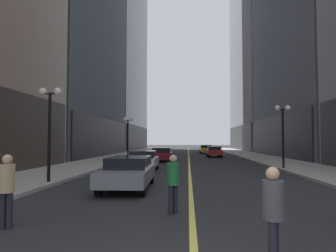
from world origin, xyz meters
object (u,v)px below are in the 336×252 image
at_px(car_red, 214,151).
at_px(street_lamp_left_near, 50,113).
at_px(pedestrian_with_orange_bag, 273,210).
at_px(street_lamp_right_mid, 283,122).
at_px(pedestrian_in_tan_trench, 7,185).
at_px(car_grey, 129,171).
at_px(car_white, 143,160).
at_px(car_maroon, 162,154).
at_px(street_lamp_left_far, 128,129).
at_px(pedestrian_in_green_parka, 173,179).
at_px(car_yellow, 206,149).

bearing_deg(car_red, street_lamp_left_near, -111.47).
relative_size(pedestrian_with_orange_bag, street_lamp_right_mid, 0.36).
bearing_deg(pedestrian_in_tan_trench, car_grey, 74.11).
distance_m(car_grey, car_white, 7.51).
distance_m(car_white, car_maroon, 9.17).
xyz_separation_m(car_red, street_lamp_left_near, (-9.50, -24.15, 2.54)).
bearing_deg(street_lamp_left_far, pedestrian_in_green_parka, -75.65).
distance_m(car_red, street_lamp_left_far, 11.58).
bearing_deg(car_white, car_yellow, 78.27).
relative_size(street_lamp_left_near, street_lamp_right_mid, 1.00).
height_order(car_grey, pedestrian_in_green_parka, pedestrian_in_green_parka).
distance_m(car_white, pedestrian_with_orange_bag, 15.82).
distance_m(car_white, pedestrian_in_green_parka, 11.98).
height_order(car_grey, street_lamp_right_mid, street_lamp_right_mid).
bearing_deg(street_lamp_left_near, street_lamp_left_far, 90.00).
bearing_deg(car_grey, pedestrian_in_tan_trench, -105.89).
height_order(car_grey, car_red, same).
height_order(car_yellow, pedestrian_with_orange_bag, pedestrian_with_orange_bag).
xyz_separation_m(car_yellow, pedestrian_with_orange_bag, (-1.47, -43.05, 0.20)).
xyz_separation_m(car_red, street_lamp_left_far, (-9.50, -6.11, 2.54)).
bearing_deg(car_red, street_lamp_right_mid, -78.58).
xyz_separation_m(pedestrian_in_tan_trench, street_lamp_left_far, (-2.15, 24.68, 2.27)).
bearing_deg(car_yellow, car_white, -101.73).
distance_m(car_yellow, street_lamp_left_far, 19.02).
relative_size(pedestrian_with_orange_bag, street_lamp_left_near, 0.36).
height_order(street_lamp_left_far, street_lamp_right_mid, same).
xyz_separation_m(car_maroon, street_lamp_left_far, (-3.78, 2.15, 2.54)).
bearing_deg(pedestrian_in_tan_trench, pedestrian_in_green_parka, 23.99).
xyz_separation_m(car_grey, street_lamp_left_far, (-3.82, 18.81, 2.54)).
bearing_deg(car_yellow, car_grey, -98.49).
bearing_deg(street_lamp_left_near, car_white, 63.77).
distance_m(car_yellow, pedestrian_in_green_parka, 39.66).
relative_size(pedestrian_in_green_parka, street_lamp_left_far, 0.36).
xyz_separation_m(car_grey, pedestrian_in_tan_trench, (-1.67, -5.87, 0.26)).
relative_size(car_red, street_lamp_left_near, 1.07).
bearing_deg(car_grey, car_yellow, 81.51).
height_order(car_white, pedestrian_in_tan_trench, pedestrian_in_tan_trench).
xyz_separation_m(car_grey, street_lamp_left_near, (-3.82, 0.77, 2.54)).
relative_size(car_grey, car_white, 1.13).
distance_m(car_grey, car_red, 25.56).
bearing_deg(street_lamp_left_far, car_red, 32.77).
bearing_deg(pedestrian_with_orange_bag, street_lamp_right_mid, 72.37).
bearing_deg(car_maroon, car_white, -92.89).
relative_size(car_grey, car_yellow, 0.99).
relative_size(car_yellow, pedestrian_in_tan_trench, 2.85).
relative_size(car_white, pedestrian_with_orange_bag, 2.63).
bearing_deg(car_grey, car_maroon, 90.15).
bearing_deg(pedestrian_with_orange_bag, car_yellow, 88.05).
xyz_separation_m(car_grey, car_red, (5.68, 24.92, -0.00)).
bearing_deg(street_lamp_left_near, car_yellow, 75.26).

